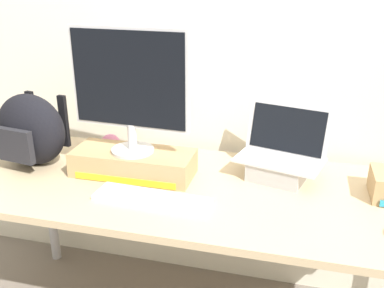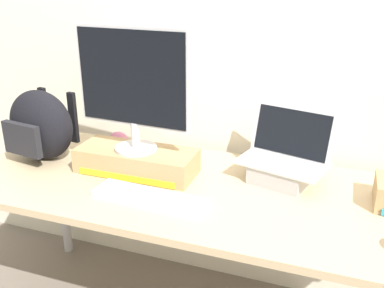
# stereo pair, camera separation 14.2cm
# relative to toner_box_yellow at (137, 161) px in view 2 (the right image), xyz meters

# --- Properties ---
(back_wall) EXTENTS (7.00, 0.10, 2.60)m
(back_wall) POSITION_rel_toner_box_yellow_xyz_m (0.27, 0.44, 0.50)
(back_wall) COLOR silver
(back_wall) RESTS_ON ground
(desk) EXTENTS (1.91, 0.76, 0.74)m
(desk) POSITION_rel_toner_box_yellow_xyz_m (0.27, -0.04, -0.12)
(desk) COLOR tan
(desk) RESTS_ON ground
(toner_box_yellow) EXTENTS (0.51, 0.21, 0.10)m
(toner_box_yellow) POSITION_rel_toner_box_yellow_xyz_m (0.00, 0.00, 0.00)
(toner_box_yellow) COLOR tan
(toner_box_yellow) RESTS_ON desk
(desktop_monitor) EXTENTS (0.50, 0.18, 0.51)m
(desktop_monitor) POSITION_rel_toner_box_yellow_xyz_m (-0.00, -0.00, 0.33)
(desktop_monitor) COLOR silver
(desktop_monitor) RESTS_ON toner_box_yellow
(open_laptop) EXTENTS (0.39, 0.30, 0.29)m
(open_laptop) POSITION_rel_toner_box_yellow_xyz_m (0.60, 0.13, 0.01)
(open_laptop) COLOR #ADADB2
(open_laptop) RESTS_ON desk
(external_keyboard) EXTENTS (0.45, 0.15, 0.02)m
(external_keyboard) POSITION_rel_toner_box_yellow_xyz_m (0.15, -0.21, -0.04)
(external_keyboard) COLOR white
(external_keyboard) RESTS_ON desk
(messenger_backpack) EXTENTS (0.36, 0.28, 0.32)m
(messenger_backpack) POSITION_rel_toner_box_yellow_xyz_m (-0.47, -0.00, 0.11)
(messenger_backpack) COLOR black
(messenger_backpack) RESTS_ON desk
(plush_toy) EXTENTS (0.09, 0.09, 0.09)m
(plush_toy) POSITION_rel_toner_box_yellow_xyz_m (-0.19, 0.18, -0.00)
(plush_toy) COLOR #CC7099
(plush_toy) RESTS_ON desk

